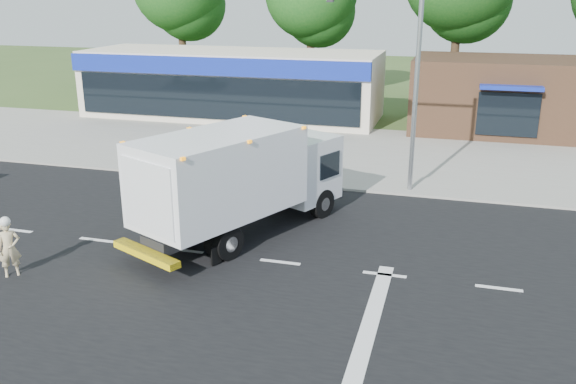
% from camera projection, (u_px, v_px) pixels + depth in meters
% --- Properties ---
extents(ground, '(120.00, 120.00, 0.00)m').
position_uv_depth(ground, '(280.00, 262.00, 17.55)').
color(ground, '#385123').
rests_on(ground, ground).
extents(road_asphalt, '(60.00, 14.00, 0.02)m').
position_uv_depth(road_asphalt, '(280.00, 262.00, 17.55)').
color(road_asphalt, black).
rests_on(road_asphalt, ground).
extents(sidewalk, '(60.00, 2.40, 0.12)m').
position_uv_depth(sidewalk, '(337.00, 180.00, 25.03)').
color(sidewalk, gray).
rests_on(sidewalk, ground).
extents(parking_apron, '(60.00, 9.00, 0.02)m').
position_uv_depth(parking_apron, '(360.00, 148.00, 30.34)').
color(parking_apron, gray).
rests_on(parking_apron, ground).
extents(lane_markings, '(55.20, 7.00, 0.01)m').
position_uv_depth(lane_markings, '(315.00, 289.00, 15.97)').
color(lane_markings, silver).
rests_on(lane_markings, road_asphalt).
extents(ems_box_truck, '(5.45, 8.11, 3.47)m').
position_uv_depth(ems_box_truck, '(240.00, 175.00, 18.95)').
color(ems_box_truck, black).
rests_on(ems_box_truck, ground).
extents(emergency_worker, '(0.69, 0.68, 1.72)m').
position_uv_depth(emergency_worker, '(9.00, 247.00, 16.49)').
color(emergency_worker, '#C8B185').
rests_on(emergency_worker, ground).
extents(retail_strip_mall, '(18.00, 6.20, 4.00)m').
position_uv_depth(retail_strip_mall, '(232.00, 84.00, 37.45)').
color(retail_strip_mall, beige).
rests_on(retail_strip_mall, ground).
extents(brown_storefront, '(10.00, 6.70, 4.00)m').
position_uv_depth(brown_storefront, '(506.00, 95.00, 33.37)').
color(brown_storefront, '#382316').
rests_on(brown_storefront, ground).
extents(traffic_signal_pole, '(3.51, 0.25, 8.00)m').
position_uv_depth(traffic_signal_pole, '(400.00, 63.00, 22.34)').
color(traffic_signal_pole, gray).
rests_on(traffic_signal_pole, ground).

